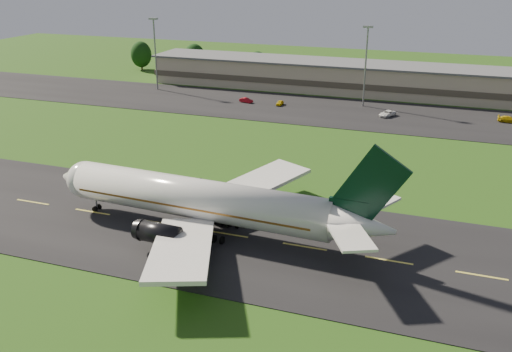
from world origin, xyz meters
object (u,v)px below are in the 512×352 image
(service_vehicle_a, at_px, (280,103))
(service_vehicle_d, at_px, (509,119))
(terminal, at_px, (379,80))
(service_vehicle_b, at_px, (246,100))
(service_vehicle_c, at_px, (387,113))
(light_mast_centre, at_px, (366,57))
(airliner, at_px, (204,201))
(light_mast_west, at_px, (155,45))

(service_vehicle_a, relative_size, service_vehicle_d, 0.70)
(terminal, distance_m, service_vehicle_b, 38.82)
(terminal, bearing_deg, service_vehicle_b, -143.84)
(service_vehicle_b, height_order, service_vehicle_d, service_vehicle_d)
(terminal, relative_size, service_vehicle_d, 29.42)
(service_vehicle_c, bearing_deg, light_mast_centre, 157.14)
(airliner, xyz_separation_m, service_vehicle_b, (-21.39, 73.40, -3.95))
(airliner, distance_m, service_vehicle_c, 73.46)
(terminal, relative_size, light_mast_centre, 7.13)
(airliner, bearing_deg, service_vehicle_b, 108.99)
(light_mast_west, distance_m, service_vehicle_c, 68.90)
(terminal, relative_size, service_vehicle_b, 39.24)
(light_mast_centre, distance_m, service_vehicle_a, 24.67)
(terminal, bearing_deg, service_vehicle_a, -134.09)
(airliner, distance_m, light_mast_west, 95.55)
(service_vehicle_a, relative_size, service_vehicle_b, 0.94)
(light_mast_centre, bearing_deg, airliner, -96.02)
(light_mast_west, relative_size, service_vehicle_d, 4.13)
(light_mast_west, bearing_deg, light_mast_centre, 0.00)
(airliner, distance_m, terminal, 96.73)
(airliner, height_order, terminal, airliner)
(light_mast_west, distance_m, service_vehicle_b, 33.15)
(light_mast_centre, distance_m, service_vehicle_b, 32.84)
(light_mast_centre, relative_size, service_vehicle_d, 4.13)
(airliner, bearing_deg, service_vehicle_a, 102.08)
(service_vehicle_c, relative_size, service_vehicle_d, 1.00)
(terminal, bearing_deg, service_vehicle_c, -76.43)
(light_mast_centre, xyz_separation_m, service_vehicle_a, (-20.53, -6.46, -12.05))
(service_vehicle_b, distance_m, service_vehicle_c, 37.21)
(airliner, bearing_deg, terminal, 86.91)
(light_mast_centre, xyz_separation_m, service_vehicle_c, (7.34, -8.40, -11.95))
(airliner, xyz_separation_m, terminal, (9.84, 96.22, -0.67))
(service_vehicle_d, bearing_deg, airliner, 156.41)
(service_vehicle_b, bearing_deg, light_mast_centre, -65.59)
(airliner, relative_size, terminal, 0.35)
(service_vehicle_a, xyz_separation_m, service_vehicle_d, (55.27, 1.89, 0.13))
(service_vehicle_c, height_order, service_vehicle_d, service_vehicle_d)
(terminal, xyz_separation_m, service_vehicle_b, (-31.23, -22.82, -3.28))
(terminal, height_order, service_vehicle_b, terminal)
(service_vehicle_c, bearing_deg, terminal, 129.58)
(service_vehicle_a, bearing_deg, airliner, -80.87)
(light_mast_centre, bearing_deg, terminal, 85.05)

